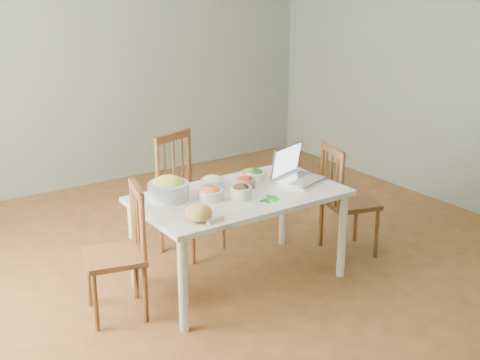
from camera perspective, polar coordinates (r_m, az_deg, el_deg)
floor at (r=4.81m, az=-0.59°, el=-8.11°), size 5.00×5.00×0.00m
wall_back at (r=6.57m, az=-13.10°, el=11.07°), size 5.00×0.00×2.70m
wall_right at (r=6.11m, az=19.56°, el=9.94°), size 0.00×5.00×2.70m
dining_table at (r=4.51m, az=-0.00°, el=-5.27°), size 1.44×0.81×0.68m
chair_far at (r=4.96m, az=-4.41°, el=-1.36°), size 0.52×0.51×0.94m
chair_left at (r=4.14m, az=-11.27°, el=-6.46°), size 0.45×0.46×0.87m
chair_right at (r=5.02m, az=9.85°, el=-1.73°), size 0.47×0.48×0.88m
bread_boule at (r=3.91m, az=-3.74°, el=-2.96°), size 0.21×0.21×0.11m
butter_stick at (r=3.90m, az=-2.26°, el=-3.60°), size 0.12×0.05×0.03m
bowl_squash at (r=4.28m, az=-6.45°, el=-0.74°), size 0.37×0.37×0.16m
bowl_carrot at (r=4.26m, az=-2.62°, el=-1.22°), size 0.21×0.21×0.09m
bowl_onion at (r=4.48m, az=-2.46°, el=-0.20°), size 0.21×0.21×0.09m
bowl_mushroom at (r=4.29m, az=0.07°, el=-1.03°), size 0.15×0.15×0.10m
bowl_redpep at (r=4.49m, az=0.48°, el=-0.18°), size 0.15×0.15×0.08m
bowl_broccoli at (r=4.65m, az=1.38°, el=0.49°), size 0.18×0.18×0.09m
flatbread at (r=4.79m, az=1.27°, el=0.62°), size 0.22×0.22×0.02m
basil_bunch at (r=4.27m, az=2.55°, el=-1.66°), size 0.18×0.18×0.02m
laptop at (r=4.61m, az=5.70°, el=1.35°), size 0.43×0.39×0.25m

